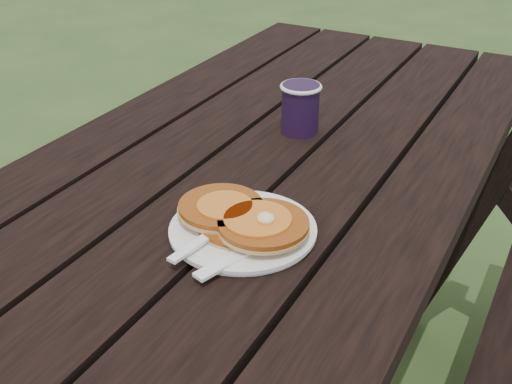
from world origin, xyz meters
The scene contains 6 objects.
picnic_table centered at (0.00, 0.00, 0.37)m, with size 1.36×1.80×0.75m.
plate centered at (0.10, -0.16, 0.76)m, with size 0.21×0.21×0.01m, color white.
pancake_stack centered at (0.10, -0.15, 0.77)m, with size 0.21×0.14×0.04m.
knife centered at (0.13, -0.21, 0.76)m, with size 0.02×0.18×0.01m, color white.
fork centered at (0.07, -0.23, 0.77)m, with size 0.03×0.16×0.01m, color white, non-canonical shape.
coffee_cup centered at (0.02, 0.21, 0.80)m, with size 0.08×0.08×0.10m.
Camera 1 is at (0.49, -0.84, 1.27)m, focal length 45.00 mm.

